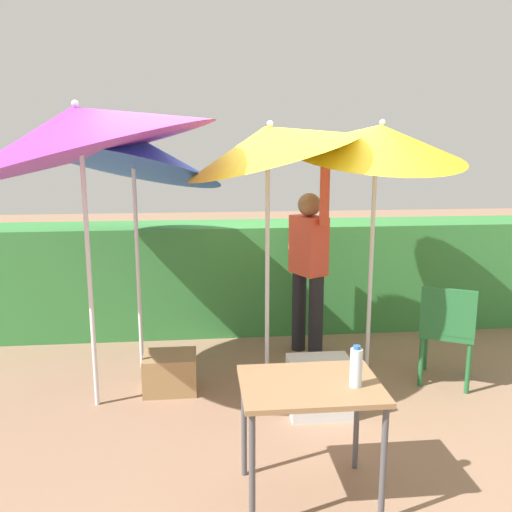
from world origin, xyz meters
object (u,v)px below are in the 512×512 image
object	(u,v)px
crate_cardboard	(170,372)
umbrella_rainbow	(379,141)
person_vendor	(308,262)
folding_table	(310,397)
cooler_box	(320,387)
umbrella_orange	(130,151)
chair_plastic	(448,328)
umbrella_yellow	(78,131)
bottle_water	(356,367)
umbrella_navy	(269,143)

from	to	relation	value
crate_cardboard	umbrella_rainbow	bearing A→B (deg)	4.19
person_vendor	folding_table	bearing A→B (deg)	-100.82
cooler_box	folding_table	size ratio (longest dim) A/B	0.60
umbrella_orange	chair_plastic	distance (m)	3.14
cooler_box	umbrella_rainbow	bearing A→B (deg)	47.13
umbrella_yellow	bottle_water	world-z (taller)	umbrella_yellow
umbrella_rainbow	umbrella_navy	world-z (taller)	umbrella_navy
umbrella_rainbow	chair_plastic	xyz separation A→B (m)	(0.59, -0.25, -1.57)
umbrella_orange	person_vendor	xyz separation A→B (m)	(1.63, 0.13, -1.06)
umbrella_orange	folding_table	bearing A→B (deg)	-60.26
cooler_box	bottle_water	world-z (taller)	bottle_water
cooler_box	umbrella_yellow	bearing A→B (deg)	171.11
umbrella_rainbow	umbrella_yellow	size ratio (longest dim) A/B	0.92
bottle_water	folding_table	bearing A→B (deg)	164.92
folding_table	bottle_water	distance (m)	0.32
umbrella_yellow	umbrella_rainbow	bearing A→B (deg)	9.02
umbrella_yellow	cooler_box	bearing A→B (deg)	-8.89
umbrella_orange	umbrella_navy	bearing A→B (deg)	-26.53
umbrella_rainbow	crate_cardboard	distance (m)	2.62
folding_table	cooler_box	bearing A→B (deg)	74.17
person_vendor	crate_cardboard	size ratio (longest dim) A/B	4.25
person_vendor	bottle_water	distance (m)	2.30
chair_plastic	crate_cardboard	distance (m)	2.39
umbrella_yellow	cooler_box	world-z (taller)	umbrella_yellow
umbrella_navy	cooler_box	world-z (taller)	umbrella_navy
umbrella_yellow	bottle_water	xyz separation A→B (m)	(1.71, -1.36, -1.31)
umbrella_navy	folding_table	size ratio (longest dim) A/B	3.00
bottle_water	person_vendor	bearing A→B (deg)	85.48
chair_plastic	bottle_water	distance (m)	1.96
umbrella_navy	bottle_water	size ratio (longest dim) A/B	10.01
umbrella_rainbow	crate_cardboard	world-z (taller)	umbrella_rainbow
umbrella_rainbow	person_vendor	bearing A→B (deg)	129.57
umbrella_orange	crate_cardboard	size ratio (longest dim) A/B	5.55
cooler_box	chair_plastic	bearing A→B (deg)	18.32
umbrella_yellow	umbrella_navy	size ratio (longest dim) A/B	1.08
crate_cardboard	folding_table	distance (m)	1.83
chair_plastic	folding_table	xyz separation A→B (m)	(-1.48, -1.41, 0.13)
umbrella_navy	crate_cardboard	bearing A→B (deg)	179.46
folding_table	person_vendor	bearing A→B (deg)	79.18
chair_plastic	crate_cardboard	world-z (taller)	chair_plastic
umbrella_rainbow	crate_cardboard	bearing A→B (deg)	-175.81
umbrella_yellow	folding_table	bearing A→B (deg)	-41.46
umbrella_rainbow	bottle_water	xyz separation A→B (m)	(-0.65, -1.73, -1.24)
umbrella_rainbow	folding_table	xyz separation A→B (m)	(-0.89, -1.67, -1.44)
chair_plastic	folding_table	bearing A→B (deg)	-136.37
folding_table	crate_cardboard	bearing A→B (deg)	119.92
umbrella_rainbow	cooler_box	xyz separation A→B (m)	(-0.60, -0.65, -1.86)
person_vendor	chair_plastic	bearing A→B (deg)	-37.58
umbrella_navy	bottle_water	bearing A→B (deg)	-79.49
umbrella_orange	chair_plastic	world-z (taller)	umbrella_orange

